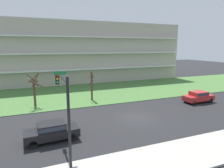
{
  "coord_description": "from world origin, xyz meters",
  "views": [
    {
      "loc": [
        -10.39,
        -18.39,
        7.75
      ],
      "look_at": [
        -0.59,
        6.0,
        2.85
      ],
      "focal_mm": 32.07,
      "sensor_mm": 36.0,
      "label": 1
    }
  ],
  "objects": [
    {
      "name": "grass_lawn_strip",
      "position": [
        0.0,
        14.0,
        0.04
      ],
      "size": [
        80.0,
        16.0,
        0.08
      ],
      "primitive_type": "cube",
      "color": "#477238",
      "rests_on": "ground"
    },
    {
      "name": "sedan_red_near_left",
      "position": [
        11.18,
        2.5,
        0.87
      ],
      "size": [
        4.42,
        1.86,
        1.57
      ],
      "rotation": [
        0.0,
        0.0,
        3.15
      ],
      "color": "#B22828",
      "rests_on": "ground"
    },
    {
      "name": "traffic_signal_mast",
      "position": [
        -8.5,
        -4.66,
        4.15
      ],
      "size": [
        0.9,
        5.59,
        6.02
      ],
      "color": "black",
      "rests_on": "ground"
    },
    {
      "name": "sedan_black_center_left",
      "position": [
        -9.22,
        -2.0,
        0.87
      ],
      "size": [
        4.48,
        2.0,
        1.57
      ],
      "rotation": [
        0.0,
        0.0,
        0.05
      ],
      "color": "black",
      "rests_on": "ground"
    },
    {
      "name": "tree_far_left",
      "position": [
        -10.27,
        9.21,
        2.36
      ],
      "size": [
        1.9,
        1.92,
        4.46
      ],
      "color": "#4C3828",
      "rests_on": "ground"
    },
    {
      "name": "apartment_building",
      "position": [
        0.0,
        27.2,
        6.48
      ],
      "size": [
        46.16,
        11.36,
        12.96
      ],
      "color": "#B2A899",
      "rests_on": "ground"
    },
    {
      "name": "ground",
      "position": [
        0.0,
        0.0,
        0.0
      ],
      "size": [
        160.0,
        160.0,
        0.0
      ],
      "primitive_type": "plane",
      "color": "#232326"
    },
    {
      "name": "tree_left",
      "position": [
        -2.52,
        9.16,
        2.27
      ],
      "size": [
        0.98,
        1.11,
        4.25
      ],
      "color": "#4C3828",
      "rests_on": "ground"
    },
    {
      "name": "sidewalk_curb_near",
      "position": [
        0.0,
        -8.0,
        0.07
      ],
      "size": [
        80.0,
        4.0,
        0.15
      ],
      "primitive_type": "cube",
      "color": "#ADA89E",
      "rests_on": "ground"
    }
  ]
}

